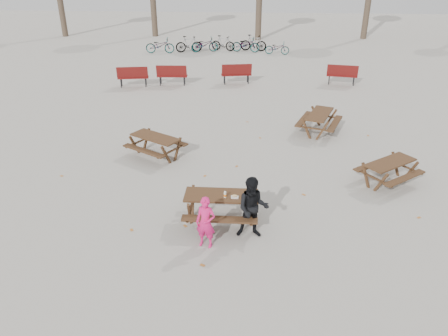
# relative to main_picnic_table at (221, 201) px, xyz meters

# --- Properties ---
(ground) EXTENTS (80.00, 80.00, 0.00)m
(ground) POSITION_rel_main_picnic_table_xyz_m (0.00, 0.00, -0.59)
(ground) COLOR gray
(ground) RESTS_ON ground
(main_picnic_table) EXTENTS (1.80, 1.45, 0.78)m
(main_picnic_table) POSITION_rel_main_picnic_table_xyz_m (0.00, 0.00, 0.00)
(main_picnic_table) COLOR #331E12
(main_picnic_table) RESTS_ON ground
(food_tray) EXTENTS (0.18, 0.11, 0.03)m
(food_tray) POSITION_rel_main_picnic_table_xyz_m (0.33, -0.13, 0.21)
(food_tray) COLOR silver
(food_tray) RESTS_ON main_picnic_table
(bread_roll) EXTENTS (0.14, 0.06, 0.05)m
(bread_roll) POSITION_rel_main_picnic_table_xyz_m (0.33, -0.13, 0.25)
(bread_roll) COLOR tan
(bread_roll) RESTS_ON food_tray
(soda_bottle) EXTENTS (0.07, 0.07, 0.17)m
(soda_bottle) POSITION_rel_main_picnic_table_xyz_m (0.10, -0.13, 0.26)
(soda_bottle) COLOR silver
(soda_bottle) RESTS_ON main_picnic_table
(child) EXTENTS (0.52, 0.40, 1.26)m
(child) POSITION_rel_main_picnic_table_xyz_m (-0.28, -1.02, 0.04)
(child) COLOR #E01C6A
(child) RESTS_ON ground
(adult) EXTENTS (0.76, 0.60, 1.55)m
(adult) POSITION_rel_main_picnic_table_xyz_m (0.77, -0.56, 0.19)
(adult) COLOR black
(adult) RESTS_ON ground
(picnic_table_east) EXTENTS (2.06, 2.00, 0.69)m
(picnic_table_east) POSITION_rel_main_picnic_table_xyz_m (4.70, 2.32, -0.24)
(picnic_table_east) COLOR #331E12
(picnic_table_east) RESTS_ON ground
(picnic_table_north) EXTENTS (2.12, 2.01, 0.72)m
(picnic_table_north) POSITION_rel_main_picnic_table_xyz_m (-2.41, 3.67, -0.23)
(picnic_table_north) COLOR #331E12
(picnic_table_north) RESTS_ON ground
(picnic_table_far) EXTENTS (1.92, 2.11, 0.75)m
(picnic_table_far) POSITION_rel_main_picnic_table_xyz_m (3.18, 6.18, -0.21)
(picnic_table_far) COLOR #331E12
(picnic_table_far) RESTS_ON ground
(park_bench_row) EXTENTS (11.96, 1.77, 1.03)m
(park_bench_row) POSITION_rel_main_picnic_table_xyz_m (-0.88, 12.27, -0.07)
(park_bench_row) COLOR maroon
(park_bench_row) RESTS_ON ground
(bicycle_row) EXTENTS (9.35, 1.86, 1.04)m
(bicycle_row) POSITION_rel_main_picnic_table_xyz_m (-1.65, 19.96, -0.10)
(bicycle_row) COLOR black
(bicycle_row) RESTS_ON ground
(fallen_leaves) EXTENTS (11.00, 11.00, 0.01)m
(fallen_leaves) POSITION_rel_main_picnic_table_xyz_m (0.50, 2.50, -0.58)
(fallen_leaves) COLOR #B2692A
(fallen_leaves) RESTS_ON ground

